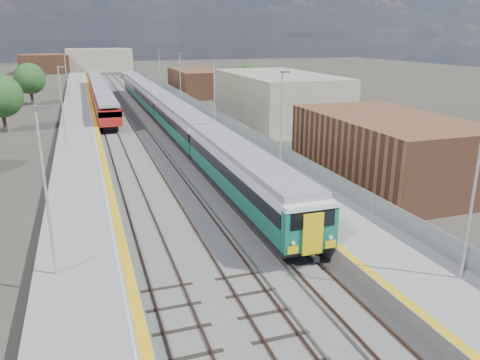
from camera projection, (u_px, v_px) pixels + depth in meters
ground at (151, 123)px, 62.22m from camera, size 320.00×320.00×0.00m
ballast_bed at (132, 120)px, 63.79m from camera, size 10.50×155.00×0.06m
tracks at (135, 118)px, 65.46m from camera, size 8.96×160.00×0.17m
platform_right at (186, 114)px, 65.92m from camera, size 4.70×155.00×8.52m
platform_left at (79, 120)px, 61.56m from camera, size 4.30×155.00×8.52m
buildings at (40, 37)px, 133.73m from camera, size 72.00×185.50×40.00m
green_train at (166, 109)px, 58.94m from camera, size 2.90×80.74×3.19m
red_train at (100, 92)px, 78.66m from camera, size 2.71×54.91×3.41m
tree_b at (1, 96)px, 54.95m from camera, size 5.02×5.02×6.81m
tree_c at (30, 79)px, 76.78m from camera, size 5.07×5.07×6.86m
tree_d at (250, 78)px, 80.69m from camera, size 4.81×4.81×6.52m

